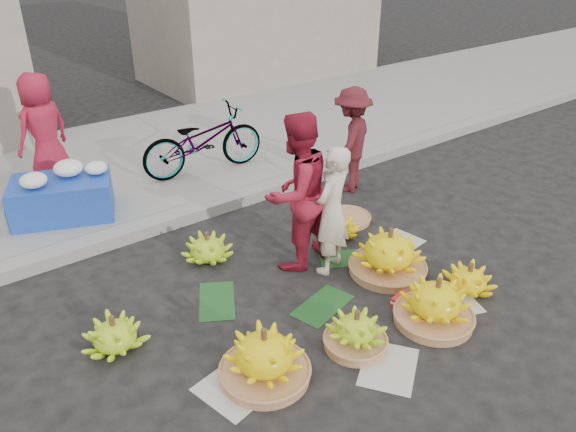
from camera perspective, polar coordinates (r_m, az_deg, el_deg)
ground at (r=5.82m, az=3.02°, el=-7.78°), size 80.00×80.00×0.00m
curb at (r=7.35m, az=-7.96°, el=0.83°), size 40.00×0.25×0.15m
sidewalk at (r=9.10m, az=-14.57°, el=5.57°), size 40.00×4.00×0.12m
newspaper_scatter at (r=5.37m, az=8.58°, el=-11.69°), size 3.20×1.80×0.00m
banana_leaves at (r=5.90m, az=1.01°, el=-7.19°), size 2.00×1.00×0.00m
banana_bunch_0 at (r=4.75m, az=-2.40°, el=-14.08°), size 0.78×0.78×0.50m
banana_bunch_1 at (r=5.10m, az=6.92°, el=-11.64°), size 0.56×0.56×0.40m
banana_bunch_2 at (r=5.49m, az=14.77°, el=-8.55°), size 0.84×0.84×0.50m
banana_bunch_3 at (r=6.06m, az=17.89°, el=-6.12°), size 0.58×0.58×0.33m
banana_bunch_4 at (r=6.09m, az=10.22°, el=-3.72°), size 0.84×0.84×0.54m
banana_bunch_5 at (r=6.76m, az=5.29°, el=-1.17°), size 0.52×0.52×0.28m
banana_bunch_6 at (r=5.30m, az=-17.22°, el=-11.39°), size 0.70×0.70×0.34m
banana_bunch_7 at (r=6.33m, az=-8.16°, el=-3.20°), size 0.70×0.70×0.34m
basket_spare at (r=7.15m, az=6.00°, el=-0.26°), size 0.63×0.63×0.07m
incense_stack at (r=5.76m, az=11.27°, el=-8.24°), size 0.23×0.10×0.09m
vendor_cream at (r=5.85m, az=4.48°, el=0.53°), size 0.61×0.51×1.42m
vendor_red at (r=5.87m, az=0.88°, el=2.42°), size 0.94×0.79×1.73m
man_striped at (r=7.75m, az=6.45°, el=7.67°), size 1.09×0.92×1.46m
flower_table at (r=7.41m, az=-21.91°, el=1.97°), size 1.35×1.10×0.68m
grey_bucket at (r=7.40m, az=-27.05°, el=-0.15°), size 0.29×0.29×0.33m
flower_vendor at (r=8.26m, az=-23.60°, el=8.00°), size 0.89×0.74×1.55m
bicycle at (r=8.16m, az=-8.64°, el=7.61°), size 0.82×1.87×0.95m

